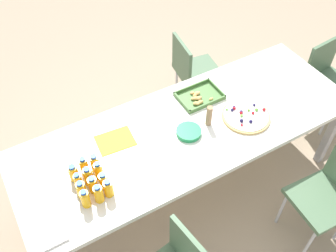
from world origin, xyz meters
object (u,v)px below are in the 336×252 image
Objects in this scene: fruit_pizza at (246,116)px; plate_stack at (189,132)px; chair_far_right at (192,69)px; juice_bottle_5 at (104,181)px; juice_bottle_9 at (74,173)px; cardboard_tube at (209,116)px; juice_bottle_0 at (85,199)px; juice_bottle_3 at (81,190)px; juice_bottle_11 at (95,163)px; napkin_stack at (53,235)px; party_table at (189,132)px; juice_bottle_6 at (78,181)px; juice_bottle_1 at (99,194)px; juice_bottle_8 at (99,171)px; juice_bottle_10 at (84,166)px; snack_tray at (199,97)px; chair_near_right at (331,193)px; juice_bottle_7 at (88,176)px; paper_folder at (115,141)px; chair_end at (327,77)px; juice_bottle_4 at (93,185)px; juice_bottle_2 at (108,188)px.

fruit_pizza is 0.47m from plate_stack.
juice_bottle_5 is (-1.30, -0.98, 0.32)m from chair_far_right.
cardboard_tube is (1.02, -0.03, 0.02)m from juice_bottle_9.
juice_bottle_3 reaches higher than juice_bottle_0.
juice_bottle_11 is at bearing -0.12° from juice_bottle_9.
party_table is at bearing 15.83° from napkin_stack.
napkin_stack is at bearing -129.21° from juice_bottle_9.
juice_bottle_11 reaches higher than juice_bottle_6.
cardboard_tube is at bearing 163.48° from fruit_pizza.
fruit_pizza is (1.23, 0.11, -0.06)m from juice_bottle_1.
juice_bottle_5 is 0.91× the size of napkin_stack.
juice_bottle_8 is at bearing -92.86° from juice_bottle_11.
cardboard_tube is (1.02, 0.04, 0.02)m from juice_bottle_6.
fruit_pizza is at bearing 4.61° from juice_bottle_0.
juice_bottle_8 is 0.10m from juice_bottle_10.
snack_tray is 0.29m from cardboard_tube.
juice_bottle_3 is at bearing -172.43° from plate_stack.
juice_bottle_6 is 0.37× the size of fruit_pizza.
juice_bottle_8 reaches higher than juice_bottle_5.
juice_bottle_7 is at bearing 66.62° from chair_near_right.
juice_bottle_6 is at bearing -146.27° from paper_folder.
juice_bottle_6 reaches higher than chair_end.
juice_bottle_0 is 1.21m from snack_tray.
napkin_stack is at bearing -148.73° from juice_bottle_8.
juice_bottle_4 is 0.10m from juice_bottle_8.
juice_bottle_3 is 1.12× the size of juice_bottle_6.
juice_bottle_4 is 0.15m from juice_bottle_10.
plate_stack is at bearing -3.20° from juice_bottle_11.
juice_bottle_3 is at bearing -160.81° from snack_tray.
juice_bottle_5 is 0.80× the size of cardboard_tube.
juice_bottle_11 is 0.80× the size of plate_stack.
juice_bottle_2 is at bearing -167.87° from cardboard_tube.
juice_bottle_10 is (0.00, 0.24, 0.00)m from juice_bottle_1.
chair_near_right is at bearing -30.72° from juice_bottle_11.
chair_far_right is at bearing 33.27° from juice_bottle_7.
juice_bottle_9 is at bearing -52.44° from chair_far_right.
chair_end is 2.45m from juice_bottle_1.
juice_bottle_11 is at bearing -7.16° from juice_bottle_10.
chair_end is 1.67m from plate_stack.
cardboard_tube reaches higher than juice_bottle_3.
juice_bottle_10 reaches higher than paper_folder.
juice_bottle_2 is (-1.41, 0.62, 0.32)m from chair_near_right.
cardboard_tube reaches higher than paper_folder.
juice_bottle_0 reaches higher than napkin_stack.
chair_far_right is at bearing 30.89° from juice_bottle_10.
chair_near_right is 5.59× the size of juice_bottle_0.
juice_bottle_0 reaches higher than paper_folder.
party_table is at bearing 6.05° from juice_bottle_7.
snack_tray is (0.97, 0.31, -0.06)m from juice_bottle_8.
juice_bottle_11 is at bearing -179.09° from party_table.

